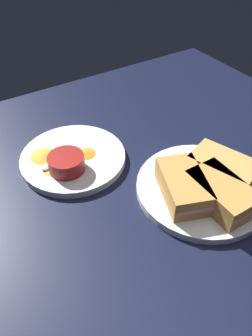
% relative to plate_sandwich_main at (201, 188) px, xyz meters
% --- Properties ---
extents(ground_plane, '(1.10, 1.10, 0.03)m').
position_rel_plate_sandwich_main_xyz_m(ground_plane, '(0.02, 0.07, -0.02)').
color(ground_plane, black).
extents(plate_sandwich_main, '(0.26, 0.26, 0.02)m').
position_rel_plate_sandwich_main_xyz_m(plate_sandwich_main, '(0.00, 0.00, 0.00)').
color(plate_sandwich_main, silver).
rests_on(plate_sandwich_main, ground_plane).
extents(sandwich_half_near, '(0.15, 0.12, 0.05)m').
position_rel_plate_sandwich_main_xyz_m(sandwich_half_near, '(0.00, 0.05, 0.03)').
color(sandwich_half_near, '#C68C42').
rests_on(sandwich_half_near, plate_sandwich_main).
extents(sandwich_half_far, '(0.13, 0.08, 0.05)m').
position_rel_plate_sandwich_main_xyz_m(sandwich_half_far, '(-0.05, 0.00, 0.03)').
color(sandwich_half_far, '#C68C42').
rests_on(sandwich_half_far, plate_sandwich_main).
extents(sandwich_half_extra, '(0.15, 0.12, 0.05)m').
position_rel_plate_sandwich_main_xyz_m(sandwich_half_extra, '(-0.00, -0.05, 0.03)').
color(sandwich_half_extra, tan).
rests_on(sandwich_half_extra, plate_sandwich_main).
extents(ramekin_dark_sauce, '(0.07, 0.07, 0.04)m').
position_rel_plate_sandwich_main_xyz_m(ramekin_dark_sauce, '(-0.01, -0.06, 0.03)').
color(ramekin_dark_sauce, '#0C144C').
rests_on(ramekin_dark_sauce, plate_sandwich_main).
extents(spoon_by_dark_ramekin, '(0.03, 0.10, 0.01)m').
position_rel_plate_sandwich_main_xyz_m(spoon_by_dark_ramekin, '(-0.02, -0.01, 0.01)').
color(spoon_by_dark_ramekin, silver).
rests_on(spoon_by_dark_ramekin, plate_sandwich_main).
extents(plate_chips_companion, '(0.24, 0.24, 0.02)m').
position_rel_plate_sandwich_main_xyz_m(plate_chips_companion, '(0.22, 0.18, 0.00)').
color(plate_chips_companion, silver).
rests_on(plate_chips_companion, ground_plane).
extents(ramekin_light_gravy, '(0.08, 0.08, 0.03)m').
position_rel_plate_sandwich_main_xyz_m(ramekin_light_gravy, '(0.19, 0.21, 0.03)').
color(ramekin_light_gravy, maroon).
rests_on(ramekin_light_gravy, plate_chips_companion).
extents(spoon_by_gravy_ramekin, '(0.03, 0.10, 0.01)m').
position_rel_plate_sandwich_main_xyz_m(spoon_by_gravy_ramekin, '(0.22, 0.23, 0.01)').
color(spoon_by_gravy_ramekin, silver).
rests_on(spoon_by_gravy_ramekin, plate_chips_companion).
extents(plantain_chip_scatter, '(0.13, 0.16, 0.01)m').
position_rel_plate_sandwich_main_xyz_m(plantain_chip_scatter, '(0.23, 0.21, 0.01)').
color(plantain_chip_scatter, gold).
rests_on(plantain_chip_scatter, plate_chips_companion).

